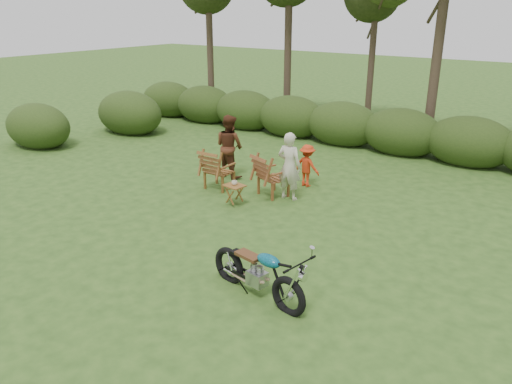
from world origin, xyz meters
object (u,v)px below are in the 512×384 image
Objects in this scene: cup at (235,183)px; lawn_chair_right at (273,195)px; side_table at (235,195)px; adult_b at (230,176)px; motorcycle at (257,295)px; adult_a at (289,199)px; lawn_chair_left at (220,188)px; child at (306,186)px.

lawn_chair_right is at bearing 68.75° from cup.
adult_b is at bearing 131.01° from side_table.
adult_b is at bearing 131.14° from cup.
motorcycle is at bearing -47.21° from side_table.
motorcycle is 4.29m from adult_a.
motorcycle reaches higher than lawn_chair_right.
cup is 2.14m from adult_b.
lawn_chair_left is (-1.38, -0.35, 0.00)m from lawn_chair_right.
side_table is at bearing 78.39° from child.
cup is at bearing 144.92° from lawn_chair_left.
child is (0.72, 2.07, -0.54)m from cup.
lawn_chair_left is at bearing 8.83° from adult_a.
child is at bearing -87.05° from adult_a.
lawn_chair_right is 1.22m from cup.
adult_b is (-2.18, 0.53, 0.00)m from adult_a.
side_table is 3.73× the size of cup.
lawn_chair_left is 0.63× the size of adult_a.
side_table is at bearing 139.17° from adult_b.
adult_a reaches higher than child.
motorcycle is 1.11× the size of adult_b.
adult_a is (0.82, 1.04, -0.54)m from cup.
adult_a reaches higher than lawn_chair_left.
lawn_chair_left is at bearing 34.14° from lawn_chair_right.
side_table is 2.10m from adult_b.
lawn_chair_left is at bearing 146.04° from motorcycle.
adult_b is at bearing 2.62° from lawn_chair_right.
adult_b reaches higher than lawn_chair_right.
side_table is 2.22m from child.
adult_b is (-3.99, 4.41, 0.00)m from motorcycle.
adult_a is at bearing -169.62° from lawn_chair_left.
lawn_chair_left is (-3.62, 3.51, 0.00)m from motorcycle.
adult_b is at bearing -16.33° from adult_a.
adult_a reaches higher than lawn_chair_right.
lawn_chair_right reaches higher than side_table.
side_table is at bearing 144.57° from lawn_chair_left.
child is at bearing -87.04° from lawn_chair_right.
adult_a is 1.04m from child.
side_table is at bearing 142.96° from motorcycle.
lawn_chair_left reaches higher than side_table.
adult_a is at bearing 125.17° from motorcycle.
motorcycle is 3.92m from cup.
adult_b reaches higher than side_table.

